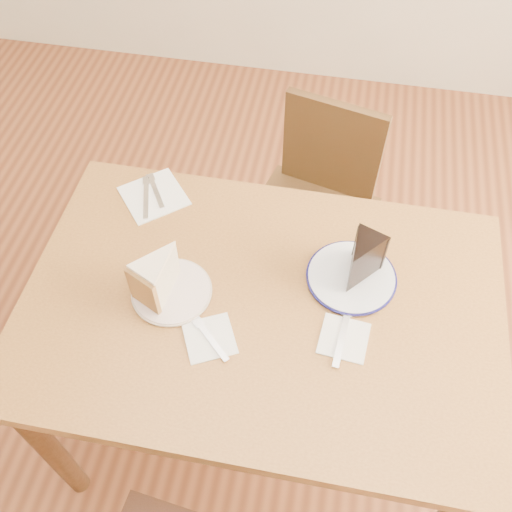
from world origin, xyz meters
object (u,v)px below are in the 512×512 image
at_px(chair_far, 314,209).
at_px(chocolate_cake, 360,263).
at_px(table, 261,323).
at_px(plate_navy, 351,277).
at_px(carrot_cake, 162,274).
at_px(plate_cream, 172,292).

bearing_deg(chair_far, chocolate_cake, 120.90).
height_order(table, chocolate_cake, chocolate_cake).
distance_m(table, plate_navy, 0.26).
distance_m(plate_navy, carrot_cake, 0.48).
height_order(table, plate_cream, plate_cream).
xyz_separation_m(carrot_cake, chocolate_cake, (0.47, 0.12, 0.00)).
bearing_deg(chocolate_cake, carrot_cake, 36.55).
height_order(chair_far, plate_navy, chair_far).
distance_m(table, carrot_cake, 0.30).
relative_size(chair_far, plate_cream, 4.22).
relative_size(plate_cream, plate_navy, 0.88).
xyz_separation_m(chair_far, chocolate_cake, (0.14, -0.48, 0.36)).
bearing_deg(table, plate_cream, -176.75).
height_order(table, chair_far, chair_far).
xyz_separation_m(table, carrot_cake, (-0.25, -0.01, 0.17)).
distance_m(chair_far, carrot_cake, 0.78).
bearing_deg(plate_navy, table, -151.51).
relative_size(chair_far, carrot_cake, 6.73).
bearing_deg(chocolate_cake, plate_cream, 38.04).
xyz_separation_m(chair_far, plate_cream, (-0.31, -0.61, 0.30)).
distance_m(carrot_cake, chocolate_cake, 0.49).
relative_size(table, chocolate_cake, 10.36).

